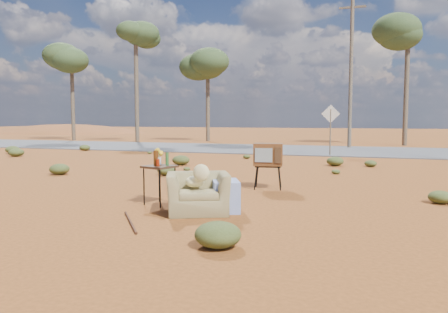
% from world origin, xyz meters
% --- Properties ---
extents(ground, '(140.00, 140.00, 0.00)m').
position_xyz_m(ground, '(0.00, 0.00, 0.00)').
color(ground, '#944C1D').
rests_on(ground, ground).
extents(highway, '(140.00, 7.00, 0.04)m').
position_xyz_m(highway, '(0.00, 15.00, 0.02)').
color(highway, '#565659').
rests_on(highway, ground).
extents(dirt_mound, '(26.00, 18.00, 2.00)m').
position_xyz_m(dirt_mound, '(-30.00, 34.00, 0.00)').
color(dirt_mound, brown).
rests_on(dirt_mound, ground).
extents(armchair, '(1.35, 1.21, 0.91)m').
position_xyz_m(armchair, '(0.58, -0.38, 0.42)').
color(armchair, olive).
rests_on(armchair, ground).
extents(tv_unit, '(0.72, 0.62, 1.03)m').
position_xyz_m(tv_unit, '(1.03, 2.44, 0.77)').
color(tv_unit, black).
rests_on(tv_unit, ground).
extents(side_table, '(0.63, 0.63, 1.02)m').
position_xyz_m(side_table, '(-0.46, 0.03, 0.75)').
color(side_table, '#3A2615').
rests_on(side_table, ground).
extents(rusty_bar, '(0.89, 1.14, 0.04)m').
position_xyz_m(rusty_bar, '(-0.19, -1.46, 0.02)').
color(rusty_bar, '#4F2815').
rests_on(rusty_bar, ground).
extents(road_sign, '(0.78, 0.06, 2.19)m').
position_xyz_m(road_sign, '(1.50, 12.00, 1.50)').
color(road_sign, brown).
rests_on(road_sign, ground).
extents(eucalyptus_far_left, '(3.20, 3.20, 7.10)m').
position_xyz_m(eucalyptus_far_left, '(-18.00, 20.00, 5.94)').
color(eucalyptus_far_left, brown).
rests_on(eucalyptus_far_left, ground).
extents(eucalyptus_left, '(3.20, 3.20, 8.10)m').
position_xyz_m(eucalyptus_left, '(-12.00, 19.00, 6.92)').
color(eucalyptus_left, brown).
rests_on(eucalyptus_left, ground).
extents(eucalyptus_near_left, '(3.20, 3.20, 6.60)m').
position_xyz_m(eucalyptus_near_left, '(-8.00, 22.00, 5.45)').
color(eucalyptus_near_left, brown).
rests_on(eucalyptus_near_left, ground).
extents(eucalyptus_center, '(3.20, 3.20, 7.60)m').
position_xyz_m(eucalyptus_center, '(5.00, 21.00, 6.43)').
color(eucalyptus_center, brown).
rests_on(eucalyptus_center, ground).
extents(utility_pole_center, '(1.40, 0.20, 8.00)m').
position_xyz_m(utility_pole_center, '(2.00, 17.50, 4.15)').
color(utility_pole_center, brown).
rests_on(utility_pole_center, ground).
extents(scrub_patch, '(17.49, 8.07, 0.33)m').
position_xyz_m(scrub_patch, '(-0.82, 4.41, 0.14)').
color(scrub_patch, '#4A5726').
rests_on(scrub_patch, ground).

